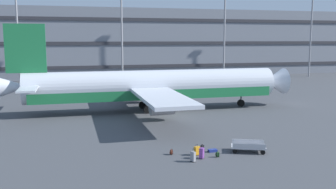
{
  "coord_description": "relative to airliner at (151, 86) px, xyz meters",
  "views": [
    {
      "loc": [
        -10.7,
        -41.77,
        8.67
      ],
      "look_at": [
        -1.0,
        -4.48,
        3.0
      ],
      "focal_mm": 40.58,
      "sensor_mm": 36.0,
      "label": 1
    }
  ],
  "objects": [
    {
      "name": "terminal_structure",
      "position": [
        1.25,
        46.98,
        4.74
      ],
      "size": [
        147.61,
        15.54,
        15.43
      ],
      "color": "slate",
      "rests_on": "ground_plane"
    },
    {
      "name": "suitcase_scuffed",
      "position": [
        1.04,
        -17.8,
        -2.87
      ],
      "size": [
        0.73,
        0.42,
        0.21
      ],
      "color": "navy",
      "rests_on": "ground_plane"
    },
    {
      "name": "airliner",
      "position": [
        0.0,
        0.0,
        0.0
      ],
      "size": [
        35.93,
        28.88,
        10.3
      ],
      "color": "silver",
      "rests_on": "ground_plane"
    },
    {
      "name": "suitcase_black",
      "position": [
        -0.4,
        -18.29,
        -2.62
      ],
      "size": [
        0.49,
        0.39,
        0.79
      ],
      "color": "orange",
      "rests_on": "ground_plane"
    },
    {
      "name": "light_mast_left",
      "position": [
        -18.55,
        31.68,
        11.18
      ],
      "size": [
        1.8,
        0.5,
        24.84
      ],
      "color": "gray",
      "rests_on": "ground_plane"
    },
    {
      "name": "baggage_cart",
      "position": [
        3.7,
        -18.51,
        -2.55
      ],
      "size": [
        3.31,
        2.19,
        0.82
      ],
      "color": "#B7B7BC",
      "rests_on": "ground_plane"
    },
    {
      "name": "suitcase_purple",
      "position": [
        -0.34,
        -19.15,
        -2.55
      ],
      "size": [
        0.45,
        0.46,
        0.92
      ],
      "color": "#72388C",
      "rests_on": "ground_plane"
    },
    {
      "name": "suitcase_orange",
      "position": [
        -1.18,
        -19.69,
        -2.58
      ],
      "size": [
        0.35,
        0.43,
        0.93
      ],
      "color": "gray",
      "rests_on": "ground_plane"
    },
    {
      "name": "light_mast_center_left",
      "position": [
        0.86,
        31.68,
        9.08
      ],
      "size": [
        1.8,
        0.5,
        20.77
      ],
      "color": "gray",
      "rests_on": "ground_plane"
    },
    {
      "name": "backpack_upright",
      "position": [
        -2.25,
        -17.69,
        -2.77
      ],
      "size": [
        0.28,
        0.38,
        0.47
      ],
      "color": "#592619",
      "rests_on": "ground_plane"
    },
    {
      "name": "light_mast_center_right",
      "position": [
        22.77,
        31.68,
        11.8
      ],
      "size": [
        1.8,
        0.5,
        26.07
      ],
      "color": "gray",
      "rests_on": "ground_plane"
    },
    {
      "name": "light_mast_right",
      "position": [
        43.86,
        31.68,
        10.11
      ],
      "size": [
        1.8,
        0.5,
        22.75
      ],
      "color": "gray",
      "rests_on": "ground_plane"
    },
    {
      "name": "backpack_teal",
      "position": [
        0.46,
        -16.97,
        -2.78
      ],
      "size": [
        0.41,
        0.38,
        0.46
      ],
      "color": "black",
      "rests_on": "ground_plane"
    },
    {
      "name": "ground_plane",
      "position": [
        1.25,
        -2.65,
        -2.97
      ],
      "size": [
        600.0,
        600.0,
        0.0
      ],
      "primitive_type": "plane",
      "color": "#424449"
    },
    {
      "name": "backpack_navy",
      "position": [
        0.9,
        -19.14,
        -2.77
      ],
      "size": [
        0.35,
        0.27,
        0.48
      ],
      "color": "#264C26",
      "rests_on": "ground_plane"
    }
  ]
}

